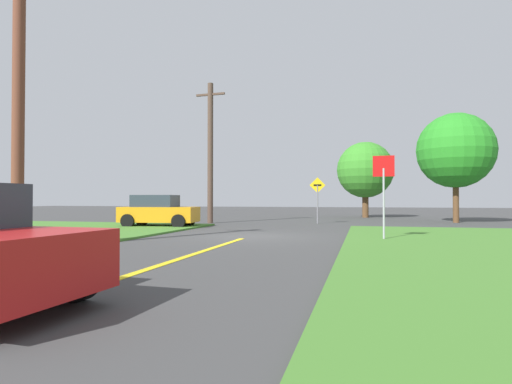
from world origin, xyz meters
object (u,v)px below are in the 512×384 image
Objects in this scene: parked_car_near_building at (158,211)px; utility_pole_mid at (210,151)px; oak_tree_left at (365,170)px; direction_sign at (317,195)px; stop_sign at (384,182)px; pine_tree_center at (455,151)px; utility_pole_near at (18,98)px.

utility_pole_mid is at bearing 64.38° from parked_car_near_building.
utility_pole_mid is 1.42× the size of oak_tree_left.
direction_sign is at bearing 27.20° from parked_car_near_building.
stop_sign is 0.49× the size of oak_tree_left.
pine_tree_center is (5.24, -5.85, 0.68)m from oak_tree_left.
pine_tree_center is (4.73, 12.60, 2.33)m from stop_sign.
oak_tree_left is at bearing 73.00° from direction_sign.
pine_tree_center is at bearing -48.13° from oak_tree_left.
stop_sign reaches higher than direction_sign.
oak_tree_left reaches higher than direction_sign.
parked_car_near_building is 1.49× the size of direction_sign.
pine_tree_center reaches higher than stop_sign.
parked_car_near_building is 0.48× the size of utility_pole_mid.
parked_car_near_building is 0.60× the size of pine_tree_center.
pine_tree_center is at bearing 16.56° from utility_pole_mid.
stop_sign is at bearing -41.80° from utility_pole_mid.
utility_pole_mid is 1.25× the size of pine_tree_center.
utility_pole_near is 1.42× the size of oak_tree_left.
utility_pole_mid reaches higher than pine_tree_center.
direction_sign is 8.94m from pine_tree_center.
parked_car_near_building is 17.50m from oak_tree_left.
oak_tree_left is at bearing 47.22° from parked_car_near_building.
stop_sign is 13.67m from pine_tree_center.
direction_sign is (-3.23, 9.54, -0.34)m from stop_sign.
utility_pole_near is 1.00× the size of utility_pole_mid.
stop_sign is at bearing -29.41° from parked_car_near_building.
utility_pole_near is (0.73, -9.63, 3.43)m from parked_car_near_building.
stop_sign is 0.35× the size of utility_pole_mid.
oak_tree_left reaches higher than parked_car_near_building.
direction_sign is at bearing -158.98° from pine_tree_center.
direction_sign reaches higher than parked_car_near_building.
direction_sign is (6.77, 14.63, -2.56)m from utility_pole_near.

